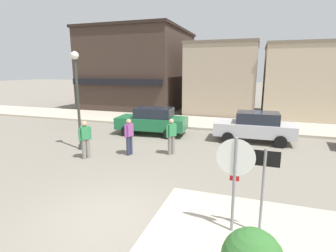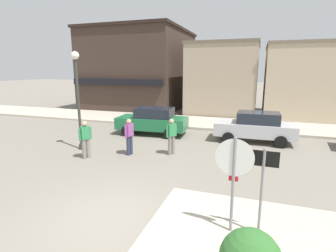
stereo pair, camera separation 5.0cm
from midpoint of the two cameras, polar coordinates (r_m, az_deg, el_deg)
The scene contains 13 objects.
ground_plane at distance 7.13m, azimuth -12.53°, elevation -19.32°, with size 160.00×160.00×0.00m, color gray.
kerb_far at distance 18.41m, azimuth 8.17°, elevation 0.69°, with size 80.00×4.00×0.15m, color #B7AD99.
stop_sign at distance 5.88m, azimuth 14.34°, elevation -9.92°, with size 0.82×0.07×2.30m.
one_way_sign at distance 6.03m, azimuth 20.04°, elevation -11.65°, with size 0.60×0.06×2.10m.
lamp_post at distance 12.64m, azimuth -19.04°, elevation 8.17°, with size 0.36×0.36×4.54m.
parked_car_nearest at distance 15.20m, azimuth -3.24°, elevation 1.20°, with size 4.11×2.10×1.56m.
parked_car_second at distance 14.33m, azimuth 18.55°, elevation -0.09°, with size 4.02×1.93×1.56m.
pedestrian_crossing_near at distance 11.49m, azimuth 0.88°, elevation -2.07°, with size 0.39×0.50×1.61m.
pedestrian_crossing_far at distance 11.58m, azimuth -8.31°, elevation -2.09°, with size 0.29×0.56×1.61m.
pedestrian_kerb_side at distance 11.52m, azimuth -17.41°, elevation -2.61°, with size 0.38×0.51×1.61m.
building_corner_shop at distance 27.05m, azimuth -5.82°, elevation 12.18°, with size 8.96×10.24×7.48m.
building_storefront_left_near at distance 23.35m, azimuth 12.10°, elevation 9.98°, with size 5.56×6.68×5.83m.
building_storefront_left_mid at distance 23.00m, azimuth 27.30°, elevation 8.60°, with size 5.61×6.47×5.60m.
Camera 2 is at (3.32, -5.13, 3.68)m, focal length 28.00 mm.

